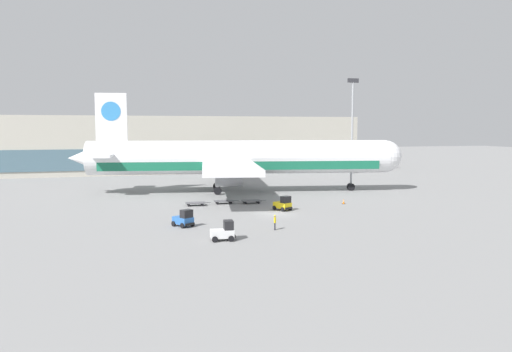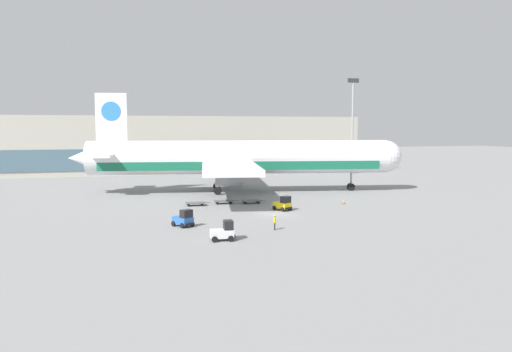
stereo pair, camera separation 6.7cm
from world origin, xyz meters
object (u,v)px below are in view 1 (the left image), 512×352
baggage_tug_foreground (283,204)px  baggage_dolly_third (251,201)px  baggage_tug_mid (224,232)px  baggage_dolly_second (224,201)px  light_mast (352,119)px  traffic_cone_near (344,201)px  baggage_dolly_lead (195,203)px  airplane_main (236,159)px  baggage_tug_far (184,219)px  ground_crew_near (275,221)px

baggage_tug_foreground → baggage_dolly_third: 7.70m
baggage_tug_foreground → baggage_tug_mid: (-11.51, -15.62, 0.00)m
baggage_dolly_second → baggage_dolly_third: bearing=-6.3°
baggage_dolly_second → baggage_tug_foreground: bearing=-46.9°
light_mast → traffic_cone_near: bearing=-117.6°
light_mast → baggage_dolly_lead: 61.48m
airplane_main → baggage_tug_far: airplane_main is taller
baggage_dolly_lead → baggage_dolly_second: size_ratio=1.00×
airplane_main → baggage_tug_foreground: bearing=-75.8°
baggage_tug_far → ground_crew_near: (9.40, -4.55, 0.10)m
baggage_tug_mid → traffic_cone_near: 28.84m
light_mast → airplane_main: bearing=-142.8°
baggage_dolly_second → traffic_cone_near: traffic_cone_near is taller
light_mast → baggage_tug_mid: 78.66m
baggage_tug_mid → baggage_dolly_second: 24.10m
baggage_dolly_lead → ground_crew_near: size_ratio=2.23×
baggage_tug_far → baggage_dolly_second: 17.43m
airplane_main → baggage_dolly_third: airplane_main is taller
light_mast → baggage_dolly_lead: light_mast is taller
light_mast → baggage_tug_far: (-48.13, -55.12, -12.48)m
baggage_dolly_second → traffic_cone_near: (17.01, -4.88, -0.01)m
baggage_dolly_second → baggage_tug_far: bearing=-113.3°
light_mast → baggage_dolly_lead: bearing=-137.9°
baggage_dolly_third → baggage_tug_foreground: bearing=-67.2°
baggage_dolly_second → baggage_dolly_third: same height
light_mast → baggage_dolly_third: 55.69m
baggage_tug_foreground → baggage_dolly_third: size_ratio=0.75×
baggage_dolly_lead → baggage_tug_foreground: bearing=-30.0°
baggage_tug_foreground → baggage_dolly_lead: baggage_tug_foreground is taller
baggage_tug_mid → ground_crew_near: bearing=32.6°
ground_crew_near → traffic_cone_near: bearing=150.7°
traffic_cone_near → baggage_dolly_second: bearing=164.0°
baggage_dolly_lead → baggage_dolly_second: 4.39m
baggage_dolly_second → baggage_dolly_lead: bearing=-167.0°
baggage_tug_mid → ground_crew_near: (6.45, 3.49, 0.10)m
baggage_dolly_lead → baggage_dolly_third: same height
baggage_dolly_second → traffic_cone_near: 17.69m
light_mast → baggage_tug_foreground: bearing=-125.3°
airplane_main → baggage_dolly_lead: bearing=-114.8°
light_mast → ground_crew_near: light_mast is taller
baggage_tug_foreground → baggage_dolly_third: baggage_tug_foreground is taller
airplane_main → baggage_tug_foreground: (1.66, -20.73, -4.96)m
baggage_tug_foreground → traffic_cone_near: baggage_tug_foreground is taller
baggage_tug_mid → baggage_tug_far: same height
baggage_tug_foreground → baggage_tug_far: bearing=-88.2°
ground_crew_near → baggage_dolly_third: bearing=-171.2°
airplane_main → baggage_tug_mid: 37.99m
baggage_dolly_third → ground_crew_near: 19.56m
light_mast → ground_crew_near: size_ratio=13.74×
airplane_main → ground_crew_near: bearing=-86.3°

